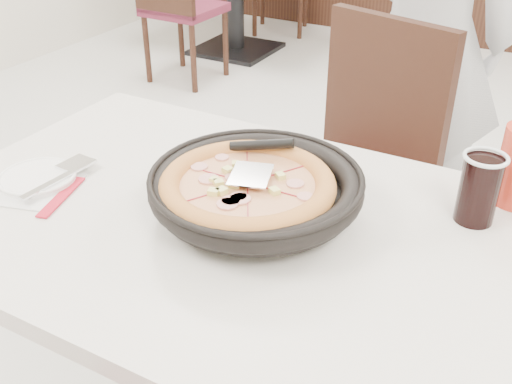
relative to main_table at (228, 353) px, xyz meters
The scene contains 13 objects.
floor 0.56m from the main_table, 74.86° to the left, with size 7.00×7.00×0.00m, color beige.
main_table is the anchor object (origin of this frame).
chair_far 0.65m from the main_table, 89.77° to the left, with size 0.42×0.42×0.95m, color black, non-canonical shape.
trivet 0.40m from the main_table, 21.93° to the left, with size 0.11×0.11×0.04m, color black.
pizza_pan 0.42m from the main_table, 28.68° to the left, with size 0.38×0.38×0.01m, color black.
pizza 0.44m from the main_table, ahead, with size 0.28×0.28×0.02m, color #BE7631.
pizza_server 0.47m from the main_table, 19.30° to the left, with size 0.07×0.09×0.00m, color silver.
napkin 0.56m from the main_table, 164.75° to the right, with size 0.16×0.16×0.00m, color silver.
side_plate 0.57m from the main_table, 168.82° to the right, with size 0.16×0.16×0.01m, color white.
fork 0.54m from the main_table, 167.05° to the right, with size 0.02×0.17×0.00m, color silver.
cola_glass 0.65m from the main_table, 26.51° to the left, with size 0.07×0.07×0.13m, color black.
diner_person 1.25m from the main_table, 86.65° to the left, with size 0.58×0.38×1.59m, color #BBBBC0.
bg_chair_left_near 2.83m from the main_table, 126.60° to the left, with size 0.42×0.42×0.95m, color black, non-canonical shape.
Camera 1 is at (0.42, -1.23, 1.38)m, focal length 42.00 mm.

